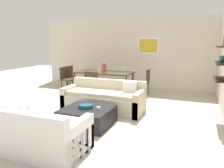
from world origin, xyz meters
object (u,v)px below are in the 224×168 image
object	(u,v)px
dining_chair_right_far	(145,80)
wine_glass_left_near	(84,68)
wine_glass_left_far	(87,67)
candle_jar	(99,108)
dining_chair_left_near	(66,77)
dining_chair_left_far	(72,76)
loveseat_white	(39,135)
centerpiece_vase	(104,67)
wine_glass_right_far	(125,69)
coffee_table	(88,116)
wine_glass_foot	(99,70)
sofa_beige	(104,99)
dining_table	(104,74)
decorative_bowl	(86,106)
dining_chair_foot	(93,83)

from	to	relation	value
dining_chair_right_far	wine_glass_left_near	bearing A→B (deg)	-171.73
wine_glass_left_far	wine_glass_left_near	distance (m)	0.22
candle_jar	wine_glass_left_near	distance (m)	3.51
dining_chair_left_near	dining_chair_left_far	world-z (taller)	same
loveseat_white	candle_jar	world-z (taller)	loveseat_white
dining_chair_right_far	centerpiece_vase	bearing A→B (deg)	-172.62
wine_glass_right_far	dining_chair_right_far	bearing A→B (deg)	7.54
loveseat_white	candle_jar	xyz separation A→B (m)	(0.46, 1.34, 0.12)
coffee_table	candle_jar	world-z (taller)	candle_jar
dining_chair_right_far	wine_glass_foot	world-z (taller)	wine_glass_foot
sofa_beige	dining_table	size ratio (longest dim) A/B	1.04
dining_chair_left_far	dining_chair_left_near	bearing A→B (deg)	-90.00
coffee_table	dining_chair_left_near	world-z (taller)	dining_chair_left_near
dining_chair_right_far	coffee_table	bearing A→B (deg)	-99.04
centerpiece_vase	wine_glass_foot	bearing A→B (deg)	-92.21
dining_table	dining_chair_left_far	world-z (taller)	dining_chair_left_far
dining_chair_left_far	wine_glass_foot	xyz separation A→B (m)	(1.42, -0.59, 0.36)
dining_chair_right_far	candle_jar	bearing A→B (deg)	-94.12
decorative_bowl	wine_glass_left_near	world-z (taller)	wine_glass_left_near
dining_chair_left_far	wine_glass_left_far	size ratio (longest dim) A/B	5.26
coffee_table	wine_glass_left_far	world-z (taller)	wine_glass_left_far
dining_chair_left_far	wine_glass_foot	bearing A→B (deg)	-22.59
sofa_beige	dining_chair_right_far	xyz separation A→B (m)	(0.60, 2.06, 0.21)
dining_chair_foot	wine_glass_foot	xyz separation A→B (m)	(-0.00, 0.47, 0.36)
dining_table	wine_glass_left_far	size ratio (longest dim) A/B	12.12
coffee_table	dining_table	distance (m)	3.17
loveseat_white	coffee_table	xyz separation A→B (m)	(0.18, 1.36, -0.10)
decorative_bowl	dining_table	bearing A→B (deg)	106.28
loveseat_white	centerpiece_vase	world-z (taller)	centerpiece_vase
candle_jar	wine_glass_left_far	world-z (taller)	wine_glass_left_far
decorative_bowl	wine_glass_left_far	distance (m)	3.50
decorative_bowl	wine_glass_foot	distance (m)	2.76
dining_table	dining_chair_foot	size ratio (longest dim) A/B	2.31
coffee_table	dining_chair_left_far	world-z (taller)	dining_chair_left_far
candle_jar	loveseat_white	bearing A→B (deg)	-108.82
dining_chair_right_far	centerpiece_vase	distance (m)	1.48
dining_chair_left_near	wine_glass_foot	size ratio (longest dim) A/B	5.46
dining_chair_right_far	wine_glass_foot	bearing A→B (deg)	-157.41
dining_table	dining_chair_left_near	world-z (taller)	dining_chair_left_near
dining_chair_foot	dining_chair_left_far	bearing A→B (deg)	143.33
dining_chair_right_far	wine_glass_left_near	size ratio (longest dim) A/B	5.09
decorative_bowl	wine_glass_left_near	xyz separation A→B (m)	(-1.60, 2.86, 0.45)
candle_jar	wine_glass_right_far	bearing A→B (deg)	98.32
wine_glass_right_far	wine_glass_foot	bearing A→B (deg)	-145.72
dining_chair_left_near	dining_table	bearing A→B (deg)	8.09
sofa_beige	dining_table	xyz separation A→B (m)	(-0.82, 1.86, 0.39)
sofa_beige	wine_glass_foot	world-z (taller)	wine_glass_foot
candle_jar	wine_glass_left_far	xyz separation A→B (m)	(-1.92, 3.12, 0.45)
sofa_beige	wine_glass_left_near	xyz separation A→B (m)	(-1.56, 1.75, 0.58)
dining_chair_foot	wine_glass_right_far	size ratio (longest dim) A/B	5.45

